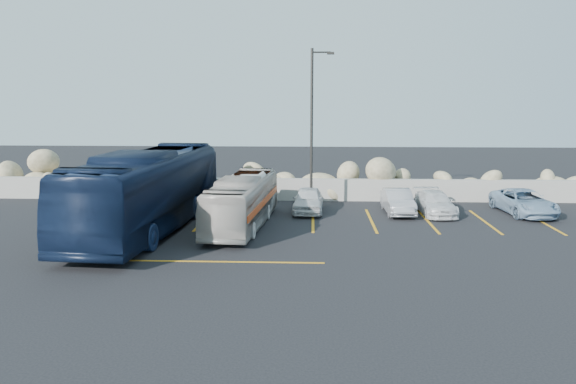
{
  "coord_description": "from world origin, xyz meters",
  "views": [
    {
      "loc": [
        2.55,
        -18.55,
        5.73
      ],
      "look_at": [
        1.56,
        4.0,
        1.84
      ],
      "focal_mm": 35.0,
      "sensor_mm": 36.0,
      "label": 1
    }
  ],
  "objects_px": {
    "lamppost": "(313,125)",
    "tour_coach": "(148,190)",
    "car_b": "(398,201)",
    "car_c": "(435,203)",
    "car_d": "(524,202)",
    "vintage_bus": "(243,201)",
    "car_a": "(308,200)"
  },
  "relations": [
    {
      "from": "car_b",
      "to": "vintage_bus",
      "type": "bearing_deg",
      "value": -158.32
    },
    {
      "from": "vintage_bus",
      "to": "car_a",
      "type": "height_order",
      "value": "vintage_bus"
    },
    {
      "from": "lamppost",
      "to": "car_c",
      "type": "height_order",
      "value": "lamppost"
    },
    {
      "from": "lamppost",
      "to": "car_b",
      "type": "xyz_separation_m",
      "value": [
        4.21,
        -0.79,
        -3.7
      ]
    },
    {
      "from": "vintage_bus",
      "to": "car_d",
      "type": "distance_m",
      "value": 13.78
    },
    {
      "from": "car_b",
      "to": "car_d",
      "type": "relative_size",
      "value": 0.84
    },
    {
      "from": "lamppost",
      "to": "car_b",
      "type": "relative_size",
      "value": 2.23
    },
    {
      "from": "tour_coach",
      "to": "car_b",
      "type": "distance_m",
      "value": 11.94
    },
    {
      "from": "car_c",
      "to": "vintage_bus",
      "type": "bearing_deg",
      "value": -164.38
    },
    {
      "from": "vintage_bus",
      "to": "tour_coach",
      "type": "bearing_deg",
      "value": -163.65
    },
    {
      "from": "lamppost",
      "to": "tour_coach",
      "type": "bearing_deg",
      "value": -146.16
    },
    {
      "from": "car_b",
      "to": "car_d",
      "type": "xyz_separation_m",
      "value": [
        6.12,
        0.09,
        0.01
      ]
    },
    {
      "from": "car_a",
      "to": "car_b",
      "type": "relative_size",
      "value": 1.0
    },
    {
      "from": "car_c",
      "to": "car_d",
      "type": "distance_m",
      "value": 4.34
    },
    {
      "from": "vintage_bus",
      "to": "car_c",
      "type": "relative_size",
      "value": 2.14
    },
    {
      "from": "tour_coach",
      "to": "vintage_bus",
      "type": "bearing_deg",
      "value": 16.09
    },
    {
      "from": "tour_coach",
      "to": "car_d",
      "type": "xyz_separation_m",
      "value": [
        17.34,
        4.0,
        -1.12
      ]
    },
    {
      "from": "car_a",
      "to": "car_d",
      "type": "height_order",
      "value": "car_a"
    },
    {
      "from": "lamppost",
      "to": "vintage_bus",
      "type": "distance_m",
      "value": 5.89
    },
    {
      "from": "vintage_bus",
      "to": "car_b",
      "type": "height_order",
      "value": "vintage_bus"
    },
    {
      "from": "car_b",
      "to": "car_d",
      "type": "distance_m",
      "value": 6.12
    },
    {
      "from": "car_a",
      "to": "car_c",
      "type": "height_order",
      "value": "car_a"
    },
    {
      "from": "tour_coach",
      "to": "car_a",
      "type": "height_order",
      "value": "tour_coach"
    },
    {
      "from": "tour_coach",
      "to": "car_c",
      "type": "xyz_separation_m",
      "value": [
        13.01,
        3.84,
        -1.17
      ]
    },
    {
      "from": "car_a",
      "to": "car_d",
      "type": "relative_size",
      "value": 0.83
    },
    {
      "from": "car_b",
      "to": "car_c",
      "type": "xyz_separation_m",
      "value": [
        1.79,
        -0.07,
        -0.04
      ]
    },
    {
      "from": "car_a",
      "to": "car_b",
      "type": "height_order",
      "value": "car_a"
    },
    {
      "from": "car_c",
      "to": "car_d",
      "type": "relative_size",
      "value": 0.88
    },
    {
      "from": "vintage_bus",
      "to": "car_a",
      "type": "relative_size",
      "value": 2.25
    },
    {
      "from": "vintage_bus",
      "to": "tour_coach",
      "type": "xyz_separation_m",
      "value": [
        -3.95,
        -0.8,
        0.6
      ]
    },
    {
      "from": "tour_coach",
      "to": "car_d",
      "type": "bearing_deg",
      "value": 17.57
    },
    {
      "from": "vintage_bus",
      "to": "car_a",
      "type": "bearing_deg",
      "value": 53.38
    }
  ]
}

